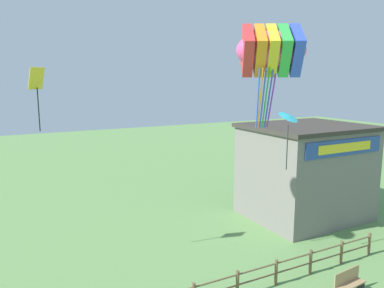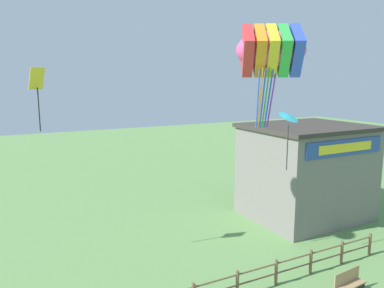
# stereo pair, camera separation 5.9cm
# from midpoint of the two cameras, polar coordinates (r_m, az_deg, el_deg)

# --- Properties ---
(wooden_fence) EXTENTS (17.71, 0.14, 1.11)m
(wooden_fence) POSITION_cam_midpoint_polar(r_m,az_deg,el_deg) (15.36, 3.82, -21.11)
(wooden_fence) COLOR brown
(wooden_fence) RESTS_ON ground_plane
(seaside_building) EXTENTS (7.05, 5.92, 5.79)m
(seaside_building) POSITION_cam_midpoint_polar(r_m,az_deg,el_deg) (24.32, 16.98, -3.96)
(seaside_building) COLOR slate
(seaside_building) RESTS_ON ground_plane
(park_bench_by_building) EXTENTS (1.56, 0.53, 1.03)m
(park_bench_by_building) POSITION_cam_midpoint_polar(r_m,az_deg,el_deg) (17.07, 22.88, -18.90)
(park_bench_by_building) COLOR #9E7F56
(park_bench_by_building) RESTS_ON ground_plane
(kite_rainbow_parafoil) EXTENTS (3.19, 2.97, 3.82)m
(kite_rainbow_parafoil) POSITION_cam_midpoint_polar(r_m,az_deg,el_deg) (14.45, 12.05, 13.77)
(kite_rainbow_parafoil) COLOR #E54C8C
(kite_cyan_delta) EXTENTS (1.12, 1.07, 2.67)m
(kite_cyan_delta) POSITION_cam_midpoint_polar(r_m,az_deg,el_deg) (17.23, 14.60, 3.68)
(kite_cyan_delta) COLOR #2DB2C6
(kite_yellow_diamond) EXTENTS (0.74, 0.59, 2.72)m
(kite_yellow_diamond) POSITION_cam_midpoint_polar(r_m,az_deg,el_deg) (17.35, -22.41, 8.09)
(kite_yellow_diamond) COLOR yellow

